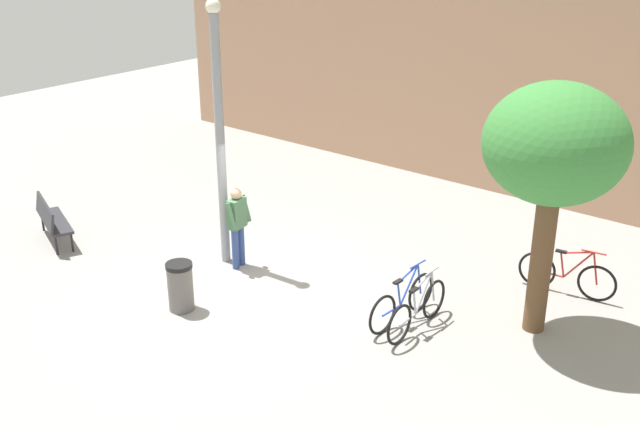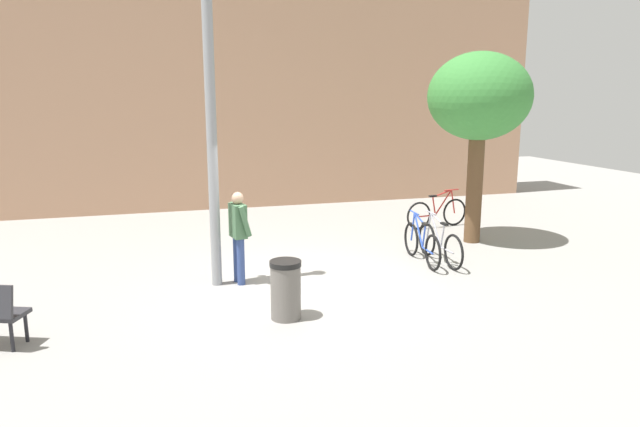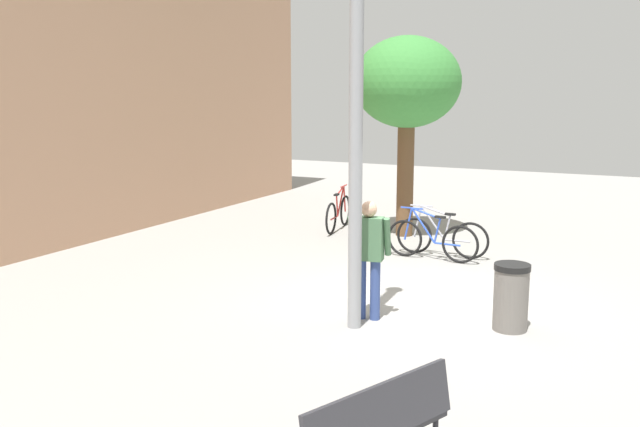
{
  "view_description": "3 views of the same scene",
  "coord_description": "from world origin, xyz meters",
  "views": [
    {
      "loc": [
        8.97,
        -9.24,
        6.79
      ],
      "look_at": [
        0.79,
        0.81,
        1.47
      ],
      "focal_mm": 42.75,
      "sensor_mm": 36.0,
      "label": 1
    },
    {
      "loc": [
        -2.37,
        -9.52,
        3.31
      ],
      "look_at": [
        0.68,
        0.84,
        1.09
      ],
      "focal_mm": 32.21,
      "sensor_mm": 36.0,
      "label": 2
    },
    {
      "loc": [
        -9.79,
        -3.24,
        3.2
      ],
      "look_at": [
        0.21,
        1.72,
        1.21
      ],
      "focal_mm": 39.76,
      "sensor_mm": 36.0,
      "label": 3
    }
  ],
  "objects": [
    {
      "name": "building_facade",
      "position": [
        0.0,
        8.45,
        3.89
      ],
      "size": [
        19.52,
        2.0,
        7.78
      ],
      "primitive_type": "cube",
      "color": "tan",
      "rests_on": "ground_plane"
    },
    {
      "name": "bicycle_blue",
      "position": [
        2.76,
        0.65,
        0.38
      ],
      "size": [
        0.15,
        1.81,
        0.97
      ],
      "color": "black",
      "rests_on": "ground_plane"
    },
    {
      "name": "lamppost",
      "position": [
        -1.37,
        0.42,
        2.77
      ],
      "size": [
        0.28,
        0.28,
        5.19
      ],
      "color": "gray",
      "rests_on": "ground_plane"
    },
    {
      "name": "trash_bin",
      "position": [
        -0.54,
        -1.49,
        0.46
      ],
      "size": [
        0.48,
        0.48,
        0.9
      ],
      "color": "#66605B",
      "rests_on": "ground_plane"
    },
    {
      "name": "plaza_tree",
      "position": [
        4.65,
        1.86,
        3.24
      ],
      "size": [
        2.27,
        2.27,
        4.28
      ],
      "color": "brown",
      "rests_on": "ground_plane"
    },
    {
      "name": "park_bench",
      "position": [
        -4.91,
        -1.27,
        0.55
      ],
      "size": [
        1.66,
        1.03,
        0.92
      ],
      "color": "#2D2D33",
      "rests_on": "ground_plane"
    },
    {
      "name": "bicycle_silver",
      "position": [
        3.12,
        0.56,
        0.38
      ],
      "size": [
        0.08,
        1.81,
        0.97
      ],
      "color": "black",
      "rests_on": "ground_plane"
    },
    {
      "name": "person_by_lamppost",
      "position": [
        -0.96,
        0.39,
        0.97
      ],
      "size": [
        0.36,
        0.62,
        1.67
      ],
      "color": "#334784",
      "rests_on": "ground_plane"
    },
    {
      "name": "bicycle_red",
      "position": [
        4.57,
        3.41,
        0.38
      ],
      "size": [
        1.8,
        0.3,
        0.97
      ],
      "color": "black",
      "rests_on": "ground_plane"
    },
    {
      "name": "ground_plane",
      "position": [
        0.0,
        0.0,
        0.0
      ],
      "size": [
        36.0,
        36.0,
        0.0
      ],
      "primitive_type": "plane",
      "color": "gray"
    }
  ]
}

